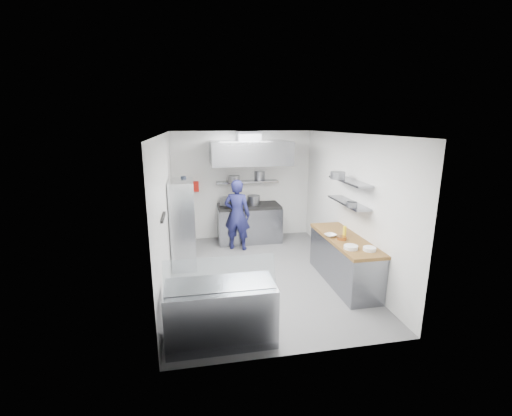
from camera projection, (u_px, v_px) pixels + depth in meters
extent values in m
plane|color=#545456|center=(261.00, 275.00, 6.94)|extent=(5.00, 5.00, 0.00)
plane|color=silver|center=(262.00, 134.00, 6.26)|extent=(5.00, 5.00, 0.00)
cube|color=white|center=(243.00, 185.00, 8.99)|extent=(3.60, 2.80, 0.02)
cube|color=white|center=(303.00, 256.00, 4.22)|extent=(3.60, 2.80, 0.02)
cube|color=white|center=(166.00, 212.00, 6.28)|extent=(2.80, 5.00, 0.02)
cube|color=white|center=(349.00, 204.00, 6.93)|extent=(2.80, 5.00, 0.02)
cube|color=gray|center=(249.00, 224.00, 8.85)|extent=(1.60, 0.80, 0.90)
cube|color=black|center=(249.00, 206.00, 8.74)|extent=(1.57, 0.78, 0.06)
cylinder|color=slate|center=(225.00, 201.00, 8.69)|extent=(0.29, 0.29, 0.20)
cylinder|color=slate|center=(254.00, 200.00, 8.72)|extent=(0.32, 0.32, 0.24)
cube|color=gray|center=(247.00, 182.00, 8.82)|extent=(1.60, 0.30, 0.04)
cylinder|color=slate|center=(234.00, 179.00, 8.51)|extent=(0.29, 0.29, 0.18)
cylinder|color=slate|center=(259.00, 175.00, 9.08)|extent=(0.32, 0.32, 0.22)
cube|color=gray|center=(250.00, 153.00, 8.24)|extent=(1.90, 1.15, 0.55)
cube|color=slate|center=(248.00, 136.00, 8.36)|extent=(0.55, 0.55, 0.24)
cube|color=red|center=(194.00, 187.00, 8.70)|extent=(0.22, 0.10, 0.26)
imported|color=#181A4A|center=(237.00, 215.00, 8.17)|extent=(0.74, 0.62, 1.72)
cube|color=silver|center=(183.00, 224.00, 7.22)|extent=(0.50, 0.90, 1.85)
cube|color=white|center=(184.00, 226.00, 7.50)|extent=(0.15, 0.18, 0.16)
cube|color=yellow|center=(183.00, 200.00, 7.76)|extent=(0.15, 0.20, 0.18)
cylinder|color=black|center=(184.00, 180.00, 7.31)|extent=(0.12, 0.12, 0.18)
cube|color=black|center=(163.00, 217.00, 5.39)|extent=(0.04, 0.55, 0.05)
cube|color=gray|center=(344.00, 262.00, 6.53)|extent=(0.62, 2.00, 0.84)
cube|color=brown|center=(345.00, 239.00, 6.42)|extent=(0.65, 2.04, 0.06)
cylinder|color=white|center=(370.00, 249.00, 5.76)|extent=(0.22, 0.22, 0.06)
cylinder|color=white|center=(351.00, 247.00, 5.84)|extent=(0.24, 0.24, 0.06)
cylinder|color=#B26C32|center=(342.00, 238.00, 6.31)|extent=(0.17, 0.17, 0.06)
cylinder|color=yellow|center=(345.00, 231.00, 6.54)|extent=(0.06, 0.06, 0.18)
imported|color=white|center=(330.00, 235.00, 6.47)|extent=(0.26, 0.26, 0.05)
cube|color=gray|center=(348.00, 203.00, 6.59)|extent=(0.30, 1.30, 0.04)
cube|color=gray|center=(350.00, 181.00, 6.49)|extent=(0.30, 1.30, 0.04)
cylinder|color=slate|center=(352.00, 205.00, 6.13)|extent=(0.19, 0.19, 0.10)
cylinder|color=slate|center=(338.00, 175.00, 6.60)|extent=(0.28, 0.28, 0.14)
cube|color=gray|center=(221.00, 313.00, 4.75)|extent=(1.50, 0.70, 0.85)
cube|color=silver|center=(220.00, 274.00, 4.48)|extent=(1.47, 0.19, 0.42)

